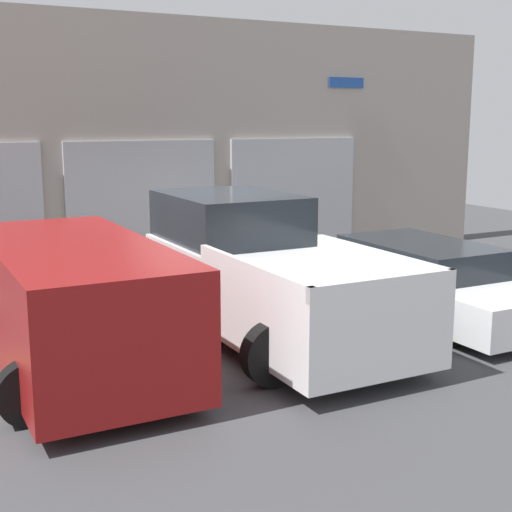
# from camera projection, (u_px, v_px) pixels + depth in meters

# --- Properties ---
(ground_plane) EXTENTS (28.00, 28.00, 0.00)m
(ground_plane) POSITION_uv_depth(u_px,v_px,m) (215.00, 306.00, 11.74)
(ground_plane) COLOR #3D3D3F
(shophouse_building) EXTENTS (16.52, 0.68, 5.02)m
(shophouse_building) POSITION_uv_depth(u_px,v_px,m) (146.00, 148.00, 14.14)
(shophouse_building) COLOR #9E9389
(shophouse_building) RESTS_ON ground
(pickup_truck) EXTENTS (2.48, 5.08, 1.92)m
(pickup_truck) POSITION_uv_depth(u_px,v_px,m) (263.00, 273.00, 10.12)
(pickup_truck) COLOR white
(pickup_truck) RESTS_ON ground
(sedan_white) EXTENTS (2.15, 4.51, 1.15)m
(sedan_white) POSITION_uv_depth(u_px,v_px,m) (424.00, 280.00, 11.19)
(sedan_white) COLOR white
(sedan_white) RESTS_ON ground
(sedan_side) EXTENTS (2.30, 4.48, 1.59)m
(sedan_side) POSITION_uv_depth(u_px,v_px,m) (75.00, 302.00, 8.64)
(sedan_side) COLOR maroon
(sedan_side) RESTS_ON ground
(parking_stripe_left) EXTENTS (0.12, 2.20, 0.01)m
(parking_stripe_left) POSITION_uv_depth(u_px,v_px,m) (182.00, 353.00, 9.41)
(parking_stripe_left) COLOR gold
(parking_stripe_left) RESTS_ON ground
(parking_stripe_centre) EXTENTS (0.12, 2.20, 0.01)m
(parking_stripe_centre) POSITION_uv_depth(u_px,v_px,m) (352.00, 325.00, 10.65)
(parking_stripe_centre) COLOR gold
(parking_stripe_centre) RESTS_ON ground
(parking_stripe_right) EXTENTS (0.12, 2.20, 0.01)m
(parking_stripe_right) POSITION_uv_depth(u_px,v_px,m) (487.00, 304.00, 11.89)
(parking_stripe_right) COLOR gold
(parking_stripe_right) RESTS_ON ground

